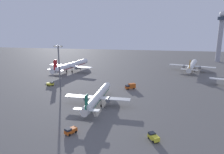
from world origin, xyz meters
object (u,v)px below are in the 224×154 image
at_px(control_tower, 221,33).
at_px(cargo_loader, 71,131).
at_px(airplane_taxiway_distant, 98,97).
at_px(maintenance_van, 50,84).
at_px(airplane_terminal_side, 71,66).
at_px(baggage_tractor, 153,137).
at_px(catering_truck, 131,86).
at_px(apron_light_west, 59,65).
at_px(airplane_near_gate, 192,66).

xyz_separation_m(control_tower, cargo_loader, (-89.28, -159.32, -25.65)).
distance_m(airplane_taxiway_distant, maintenance_van, 42.98).
height_order(airplane_terminal_side, baggage_tractor, airplane_terminal_side).
bearing_deg(baggage_tractor, airplane_terminal_side, 91.13).
relative_size(airplane_taxiway_distant, maintenance_van, 8.34).
height_order(control_tower, catering_truck, control_tower).
bearing_deg(airplane_terminal_side, maintenance_van, -74.12).
bearing_deg(airplane_terminal_side, apron_light_west, -63.30).
bearing_deg(maintenance_van, apron_light_west, 30.18).
relative_size(airplane_taxiway_distant, apron_light_west, 1.55).
height_order(airplane_near_gate, catering_truck, airplane_near_gate).
height_order(airplane_taxiway_distant, cargo_loader, airplane_taxiway_distant).
distance_m(airplane_terminal_side, baggage_tractor, 110.29).
distance_m(airplane_taxiway_distant, apron_light_west, 32.22).
bearing_deg(maintenance_van, airplane_near_gate, 102.26).
distance_m(airplane_terminal_side, apron_light_west, 49.83).
distance_m(control_tower, airplane_terminal_side, 141.85).
bearing_deg(baggage_tractor, airplane_near_gate, 42.24).
height_order(airplane_near_gate, cargo_loader, airplane_near_gate).
distance_m(control_tower, apron_light_west, 160.27).
bearing_deg(airplane_near_gate, apron_light_west, -125.34).
bearing_deg(airplane_taxiway_distant, baggage_tractor, -45.82).
bearing_deg(airplane_taxiway_distant, airplane_near_gate, 58.64).
height_order(airplane_near_gate, maintenance_van, airplane_near_gate).
bearing_deg(airplane_taxiway_distant, apron_light_west, 147.11).
height_order(airplane_near_gate, baggage_tractor, airplane_near_gate).
height_order(control_tower, apron_light_west, control_tower).
xyz_separation_m(cargo_loader, apron_light_west, (-22.29, 44.96, 12.93)).
height_order(maintenance_van, apron_light_west, apron_light_west).
relative_size(airplane_terminal_side, maintenance_van, 9.92).
distance_m(airplane_taxiway_distant, airplane_near_gate, 98.39).
xyz_separation_m(cargo_loader, maintenance_van, (-31.86, 52.90, 0.00)).
distance_m(baggage_tractor, catering_truck, 55.29).
bearing_deg(airplane_taxiway_distant, catering_truck, 67.65).
distance_m(airplane_near_gate, baggage_tractor, 113.08).
distance_m(control_tower, baggage_tractor, 172.58).
height_order(airplane_terminal_side, airplane_near_gate, airplane_terminal_side).
bearing_deg(cargo_loader, apron_light_west, -33.22).
height_order(airplane_taxiway_distant, catering_truck, airplane_taxiway_distant).
relative_size(catering_truck, apron_light_west, 0.25).
relative_size(control_tower, baggage_tractor, 10.33).
relative_size(maintenance_van, apron_light_west, 0.19).
relative_size(airplane_terminal_side, baggage_tractor, 9.95).
xyz_separation_m(control_tower, airplane_terminal_side, (-123.08, -66.85, -22.40)).
relative_size(airplane_near_gate, baggage_tractor, 9.31).
relative_size(control_tower, cargo_loader, 10.30).
bearing_deg(airplane_near_gate, catering_truck, -111.85).
height_order(airplane_terminal_side, maintenance_van, airplane_terminal_side).
xyz_separation_m(airplane_terminal_side, cargo_loader, (33.81, -92.46, -3.25)).
xyz_separation_m(airplane_taxiway_distant, catering_truck, (12.35, 27.02, -2.11)).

